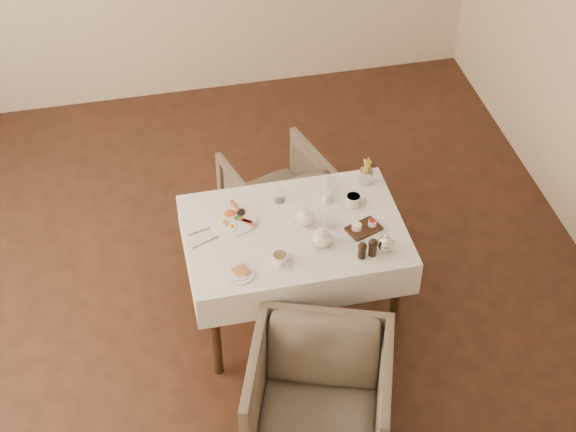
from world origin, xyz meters
The scene contains 20 objects.
table centered at (0.20, -0.15, 0.64)m, with size 1.28×0.88×0.75m.
armchair_near centered at (0.13, -1.06, 0.35)m, with size 0.74×0.76×0.70m, color brown.
armchair_far centered at (0.26, 0.69, 0.29)m, with size 0.63×0.64×0.59m, color brown.
breakfast_plate centered at (-0.14, 0.01, 0.76)m, with size 0.28×0.28×0.04m.
side_plate centered at (-0.19, -0.44, 0.76)m, with size 0.17×0.17×0.02m.
teapot_centre centered at (0.27, -0.12, 0.82)m, with size 0.15×0.12×0.12m, color white, non-canonical shape.
teapot_front centered at (0.32, -0.31, 0.82)m, with size 0.16×0.12×0.13m, color white, non-canonical shape.
creamer centered at (0.44, 0.05, 0.79)m, with size 0.06×0.06×0.07m, color white.
teacup_near centered at (0.06, -0.40, 0.78)m, with size 0.13×0.13×0.06m.
teacup_far centered at (0.59, -0.01, 0.79)m, with size 0.14×0.14×0.07m.
glass_left centered at (0.16, 0.11, 0.80)m, with size 0.07×0.07×0.10m, color silver.
glass_mid centered at (0.41, -0.17, 0.80)m, with size 0.06×0.06×0.09m, color silver.
glass_right centered at (0.49, 0.13, 0.80)m, with size 0.07×0.07×0.09m, color silver.
condiment_board centered at (0.59, -0.24, 0.77)m, with size 0.23×0.19×0.05m.
pepper_mill_left centered at (0.52, -0.45, 0.81)m, with size 0.05×0.05×0.11m, color black, non-canonical shape.
pepper_mill_right centered at (0.58, -0.44, 0.81)m, with size 0.06×0.06×0.12m, color black, non-canonical shape.
silver_pot centered at (0.66, -0.43, 0.82)m, with size 0.12×0.10×0.13m, color white, non-canonical shape.
fries_cup centered at (0.72, 0.17, 0.83)m, with size 0.08×0.08×0.18m.
cutlery_fork centered at (-0.33, -0.05, 0.76)m, with size 0.01×0.18×0.00m, color silver.
cutlery_knife centered at (-0.33, -0.15, 0.76)m, with size 0.01×0.18×0.00m, color silver.
Camera 1 is at (-0.63, -3.78, 4.28)m, focal length 55.00 mm.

